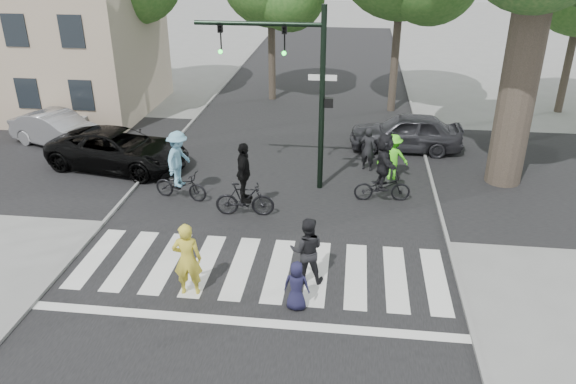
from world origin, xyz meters
name	(u,v)px	position (x,y,z in m)	size (l,w,h in m)	color
ground	(253,291)	(0.00, 0.00, 0.00)	(120.00, 120.00, 0.00)	gray
road_stem	(280,201)	(0.00, 5.00, 0.01)	(10.00, 70.00, 0.01)	black
road_cross	(291,166)	(0.00, 8.00, 0.01)	(70.00, 10.00, 0.01)	black
curb_left	(131,192)	(-5.05, 5.00, 0.05)	(0.10, 70.00, 0.10)	gray
curb_right	(439,208)	(5.05, 5.00, 0.05)	(0.10, 70.00, 0.10)	gray
crosswalk	(258,275)	(0.00, 0.66, 0.01)	(10.00, 3.85, 0.01)	silver
traffic_signal	(296,74)	(0.35, 6.20, 3.90)	(4.45, 0.29, 6.00)	black
house	(59,29)	(-11.49, 13.98, 3.80)	(8.40, 8.10, 8.82)	tan
pedestrian_woman	(187,259)	(-1.51, -0.25, 0.95)	(0.69, 0.45, 1.89)	gold
pedestrian_child	(296,286)	(1.13, -0.55, 0.62)	(0.61, 0.39, 1.24)	#1C1B38
pedestrian_adult	(307,250)	(1.26, 0.61, 0.88)	(0.85, 0.66, 1.75)	black
cyclist_left	(179,170)	(-3.23, 4.80, 1.00)	(1.92, 1.30, 2.31)	black
cyclist_mid	(244,187)	(-0.94, 3.91, 0.97)	(1.83, 1.12, 2.36)	black
cyclist_right	(383,171)	(3.26, 5.47, 1.02)	(1.86, 1.73, 2.29)	black
car_suv	(119,149)	(-6.25, 7.11, 0.72)	(2.38, 5.15, 1.43)	black
car_silver	(59,129)	(-9.55, 9.01, 0.69)	(1.46, 4.18, 1.38)	#9F9FA3
car_grey	(406,132)	(4.30, 10.21, 0.74)	(1.76, 4.37, 1.49)	#2F2F34
bystander_hivis	(393,157)	(3.66, 7.26, 0.82)	(1.06, 0.61, 1.64)	#5CFF27
bystander_dark	(368,149)	(2.80, 7.97, 0.81)	(0.59, 0.39, 1.61)	black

